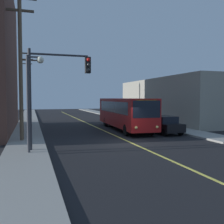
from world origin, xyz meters
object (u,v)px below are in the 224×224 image
Objects in this scene: parked_car_black at (164,124)px; fire_hydrant at (167,123)px; traffic_signal_left_corner at (56,80)px; city_bus at (124,112)px; utility_pole_mid at (29,81)px; street_lamp_left at (32,89)px; utility_pole_far at (27,82)px; utility_pole_near at (20,58)px.

fire_hydrant is at bearing 56.00° from parked_car_black.
city_bus is at bearing 49.24° from traffic_signal_left_corner.
utility_pole_mid reaches higher than street_lamp_left.
utility_pole_far is (-9.73, 30.47, 4.60)m from city_bus.
utility_pole_far reaches higher than utility_pole_mid.
utility_pole_mid is 0.84× the size of utility_pole_far.
utility_pole_mid is 11.54× the size of fire_hydrant.
parked_car_black is at bearing -53.79° from utility_pole_mid.
street_lamp_left is at bearing -89.00° from utility_pole_far.
parked_car_black is 0.80× the size of street_lamp_left.
utility_pole_far reaches higher than city_bus.
utility_pole_near is at bearing -175.55° from parked_car_black.
utility_pole_near is at bearing -91.77° from utility_pole_mid.
fire_hydrant is at bearing -42.39° from utility_pole_mid.
utility_pole_mid is at bearing 126.21° from parked_car_black.
utility_pole_mid reaches higher than parked_car_black.
street_lamp_left is (-1.42, -0.69, -0.56)m from traffic_signal_left_corner.
utility_pole_near is 5.39m from street_lamp_left.
city_bus is 15.72m from utility_pole_mid.
city_bus is 2.04× the size of traffic_signal_left_corner.
utility_pole_mid is at bearing 94.46° from traffic_signal_left_corner.
fire_hydrant is at bearing -6.36° from city_bus.
street_lamp_left is at bearing -153.46° from parked_car_black.
utility_pole_far is 1.91× the size of traffic_signal_left_corner.
utility_pole_mid is (-9.25, 12.17, 3.67)m from city_bus.
street_lamp_left is at bearing -133.47° from city_bus.
utility_pole_far is 34.65m from fire_hydrant.
city_bus reaches higher than fire_hydrant.
utility_pole_near is 0.95× the size of utility_pole_far.
city_bus is 1.12× the size of utility_pole_near.
traffic_signal_left_corner is 1.09× the size of street_lamp_left.
city_bus is at bearing 122.75° from parked_car_black.
utility_pole_far is at bearing 89.93° from utility_pole_near.
utility_pole_far reaches higher than traffic_signal_left_corner.
parked_car_black is at bearing 4.45° from utility_pole_near.
traffic_signal_left_corner is (1.64, -21.00, -1.19)m from utility_pole_mid.
utility_pole_far is 39.41m from traffic_signal_left_corner.
traffic_signal_left_corner is (-10.05, -5.03, 3.46)m from parked_car_black.
parked_car_black is 13.34m from utility_pole_near.
street_lamp_left is at bearing -81.13° from utility_pole_near.
parked_car_black is 36.78m from utility_pole_far.
utility_pole_far is at bearing 93.08° from traffic_signal_left_corner.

